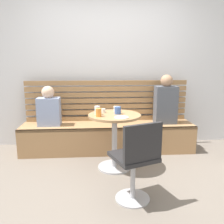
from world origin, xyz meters
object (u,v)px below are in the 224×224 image
(white_chair, at_px, (137,159))
(cup_tumbler_orange, at_px, (99,113))
(person_child_left, at_px, (49,108))
(plate_small, at_px, (121,117))
(cup_espresso_small, at_px, (103,111))
(cup_water_clear, at_px, (97,110))
(person_adult, at_px, (166,102))
(cup_mug_blue, at_px, (118,110))
(booth_bench, at_px, (108,137))
(cup_ceramic_white, at_px, (116,109))
(cafe_table, at_px, (114,131))

(white_chair, height_order, cup_tumbler_orange, white_chair)
(person_child_left, height_order, plate_small, person_child_left)
(cup_espresso_small, bearing_deg, plate_small, -55.61)
(person_child_left, relative_size, cup_water_clear, 5.55)
(person_adult, xyz_separation_m, cup_water_clear, (-1.09, -0.64, 0.01))
(white_chair, bearing_deg, cup_water_clear, 114.53)
(person_child_left, bearing_deg, cup_mug_blue, -32.00)
(person_adult, distance_m, cup_espresso_small, 1.14)
(booth_bench, xyz_separation_m, cup_mug_blue, (0.09, -0.62, 0.57))
(person_adult, bearing_deg, cup_mug_blue, -142.62)
(booth_bench, distance_m, person_child_left, 1.03)
(cup_espresso_small, bearing_deg, booth_bench, 80.48)
(cup_tumbler_orange, xyz_separation_m, cup_mug_blue, (0.25, 0.12, -0.00))
(booth_bench, distance_m, cup_ceramic_white, 0.72)
(person_adult, bearing_deg, plate_small, -133.31)
(cafe_table, distance_m, cup_mug_blue, 0.27)
(person_adult, distance_m, cup_water_clear, 1.26)
(cup_water_clear, xyz_separation_m, plate_small, (0.29, -0.21, -0.05))
(booth_bench, distance_m, cup_water_clear, 0.87)
(cup_mug_blue, height_order, cup_ceramic_white, cup_mug_blue)
(cup_tumbler_orange, bearing_deg, cup_ceramic_white, 49.05)
(white_chair, distance_m, person_adult, 1.66)
(cup_tumbler_orange, height_order, cup_water_clear, cup_water_clear)
(booth_bench, distance_m, cup_espresso_small, 0.77)
(cafe_table, height_order, cup_water_clear, cup_water_clear)
(booth_bench, bearing_deg, cafe_table, -85.46)
(cup_mug_blue, height_order, cup_espresso_small, cup_mug_blue)
(cafe_table, xyz_separation_m, person_adult, (0.87, 0.65, 0.27))
(cafe_table, height_order, person_child_left, person_child_left)
(person_child_left, relative_size, cup_ceramic_white, 7.63)
(cup_water_clear, bearing_deg, person_adult, 30.39)
(person_adult, bearing_deg, cup_ceramic_white, -150.44)
(plate_small, bearing_deg, cup_water_clear, 144.35)
(cup_espresso_small, bearing_deg, cafe_table, -36.83)
(cup_espresso_small, xyz_separation_m, plate_small, (0.21, -0.30, -0.02))
(cup_espresso_small, bearing_deg, white_chair, -72.34)
(cup_mug_blue, height_order, cup_water_clear, cup_water_clear)
(cafe_table, relative_size, cup_water_clear, 6.73)
(cafe_table, distance_m, person_child_left, 1.17)
(person_adult, height_order, cup_espresso_small, person_adult)
(person_adult, height_order, cup_water_clear, person_adult)
(cup_espresso_small, xyz_separation_m, cup_ceramic_white, (0.18, 0.08, 0.01))
(booth_bench, xyz_separation_m, cup_espresso_small, (-0.09, -0.53, 0.55))
(booth_bench, bearing_deg, cup_water_clear, -105.28)
(person_adult, xyz_separation_m, cup_ceramic_white, (-0.83, -0.47, -0.01))
(person_child_left, relative_size, cup_mug_blue, 6.42)
(booth_bench, xyz_separation_m, person_adult, (0.92, 0.01, 0.57))
(booth_bench, xyz_separation_m, person_child_left, (-0.91, 0.01, 0.49))
(cafe_table, xyz_separation_m, cup_tumbler_orange, (-0.21, -0.11, 0.27))
(cup_ceramic_white, bearing_deg, plate_small, -86.01)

